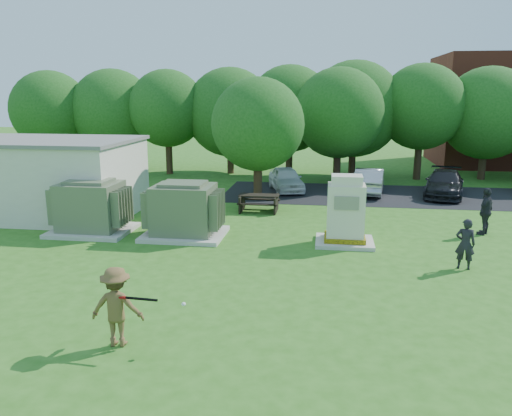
% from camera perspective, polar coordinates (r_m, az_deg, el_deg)
% --- Properties ---
extents(ground, '(120.00, 120.00, 0.00)m').
position_cam_1_polar(ground, '(14.34, -2.33, -8.67)').
color(ground, '#2D6619').
rests_on(ground, ground).
extents(service_building, '(10.00, 5.00, 3.20)m').
position_cam_1_polar(service_building, '(24.48, -25.32, 3.10)').
color(service_building, beige).
rests_on(service_building, ground).
extents(service_building_roof, '(10.20, 5.20, 0.15)m').
position_cam_1_polar(service_building_roof, '(24.28, -25.70, 6.99)').
color(service_building_roof, slate).
rests_on(service_building_roof, service_building).
extents(parking_strip, '(20.00, 6.00, 0.01)m').
position_cam_1_polar(parking_strip, '(27.48, 17.58, 1.32)').
color(parking_strip, '#232326').
rests_on(parking_strip, ground).
extents(transformer_left, '(3.00, 2.40, 2.07)m').
position_cam_1_polar(transformer_left, '(20.22, -18.33, 0.01)').
color(transformer_left, beige).
rests_on(transformer_left, ground).
extents(transformer_right, '(3.00, 2.40, 2.07)m').
position_cam_1_polar(transformer_right, '(18.87, -8.22, -0.36)').
color(transformer_right, beige).
rests_on(transformer_right, ground).
extents(generator_cabinet, '(2.05, 1.67, 2.49)m').
position_cam_1_polar(generator_cabinet, '(17.98, 10.19, -0.71)').
color(generator_cabinet, beige).
rests_on(generator_cabinet, ground).
extents(picnic_table, '(1.82, 1.37, 0.78)m').
position_cam_1_polar(picnic_table, '(22.71, 0.34, 0.81)').
color(picnic_table, black).
rests_on(picnic_table, ground).
extents(batter, '(1.17, 0.73, 1.75)m').
position_cam_1_polar(batter, '(11.18, -15.63, -10.80)').
color(batter, brown).
rests_on(batter, ground).
extents(person_by_generator, '(0.65, 0.50, 1.59)m').
position_cam_1_polar(person_by_generator, '(16.54, 22.80, -3.81)').
color(person_by_generator, black).
rests_on(person_by_generator, ground).
extents(person_walking_right, '(0.98, 1.12, 1.82)m').
position_cam_1_polar(person_walking_right, '(20.83, 24.77, -0.35)').
color(person_walking_right, '#27272C').
rests_on(person_walking_right, ground).
extents(car_white, '(2.56, 4.10, 1.30)m').
position_cam_1_polar(car_white, '(27.63, 3.46, 3.34)').
color(car_white, white).
rests_on(car_white, ground).
extents(car_silver_a, '(1.99, 4.32, 1.37)m').
position_cam_1_polar(car_silver_a, '(27.49, 12.83, 3.06)').
color(car_silver_a, '#A2A2A7').
rests_on(car_silver_a, ground).
extents(car_dark, '(2.92, 4.91, 1.33)m').
position_cam_1_polar(car_dark, '(27.93, 20.71, 2.65)').
color(car_dark, black).
rests_on(car_dark, ground).
extents(batting_equipment, '(1.46, 0.28, 0.22)m').
position_cam_1_polar(batting_equipment, '(10.77, -12.89, -10.14)').
color(batting_equipment, black).
rests_on(batting_equipment, ground).
extents(tree_row, '(41.30, 13.30, 7.30)m').
position_cam_1_polar(tree_row, '(31.62, 7.07, 10.88)').
color(tree_row, '#47301E').
rests_on(tree_row, ground).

